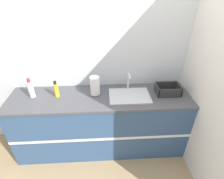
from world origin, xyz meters
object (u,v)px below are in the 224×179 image
object	(u,v)px
dish_rack	(168,90)
bottle_yellow	(56,90)
sink	(129,95)
bottle_white_spray	(31,89)
paper_towel_roll	(95,86)

from	to	relation	value
dish_rack	bottle_yellow	world-z (taller)	bottle_yellow
sink	bottle_white_spray	xyz separation A→B (m)	(-1.26, 0.07, 0.10)
bottle_white_spray	bottle_yellow	bearing A→B (deg)	-2.23
bottle_yellow	sink	bearing A→B (deg)	-3.42
paper_towel_roll	dish_rack	size ratio (longest dim) A/B	0.84
sink	dish_rack	size ratio (longest dim) A/B	1.70
paper_towel_roll	bottle_white_spray	world-z (taller)	bottle_white_spray
sink	dish_rack	distance (m)	0.52
paper_towel_roll	bottle_white_spray	bearing A→B (deg)	-179.71
sink	paper_towel_roll	world-z (taller)	sink
sink	bottle_white_spray	distance (m)	1.27
paper_towel_roll	sink	bearing A→B (deg)	-9.32
sink	paper_towel_roll	size ratio (longest dim) A/B	2.04
dish_rack	bottle_white_spray	distance (m)	1.78
dish_rack	paper_towel_roll	bearing A→B (deg)	178.10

